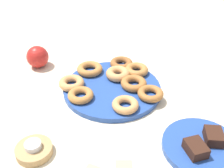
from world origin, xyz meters
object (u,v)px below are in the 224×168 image
Objects in this scene: apple at (38,57)px; brownie_near at (214,136)px; donut_2 at (137,70)px; candle_holder at (34,150)px; donut_plate at (112,88)px; donut_3 at (81,95)px; tealight at (33,145)px; donut_8 at (134,84)px; donut_7 at (71,84)px; donut_0 at (150,94)px; cake_plate at (202,147)px; donut_1 at (125,105)px; donut_6 at (121,63)px; brownie_far at (196,148)px; donut_4 at (118,74)px; donut_5 at (90,69)px.

brownie_near is at bearing 144.00° from apple.
donut_2 is 0.45m from candle_holder.
donut_plate is 4.02× the size of donut_3.
brownie_near is 0.46m from tealight.
donut_8 is 1.04× the size of apple.
donut_7 is 1.49× the size of brownie_near.
cake_plate is (-0.11, 0.20, -0.02)m from donut_0.
donut_1 is 0.20m from donut_7.
apple is (0.32, -0.26, 0.01)m from donut_1.
donut_0 is 0.98× the size of donut_6.
brownie_near and brownie_far have the same top height.
candle_holder is (0.28, 0.35, -0.02)m from donut_2.
donut_0 is 0.88× the size of candle_holder.
donut_6 is (-0.01, -0.07, -0.00)m from donut_4.
donut_5 is 0.11m from donut_7.
donut_3 is 0.98× the size of apple.
brownie_near reaches higher than donut_3.
brownie_near is at bearing 128.88° from donut_8.
donut_5 is 0.18m from donut_8.
donut_plate is 0.33m from candle_holder.
donut_5 is 0.98× the size of candle_holder.
donut_7 is 0.44m from brownie_far.
candle_holder is at bearing 34.56° from donut_1.
donut_7 reaches higher than candle_holder.
donut_8 is 0.30m from brownie_near.
apple is at bearing -39.59° from donut_1.
brownie_near is 0.68× the size of apple.
donut_2 reaches higher than tealight.
donut_0 is at bearing -145.37° from donut_1.
tealight is 0.51× the size of apple.
donut_plate is 0.14m from donut_7.
donut_8 is at bearing 131.78° from donut_4.
donut_4 is at bearing -50.53° from brownie_near.
donut_8 is 0.38m from candle_holder.
apple is (0.09, -0.43, 0.01)m from tealight.
donut_plate is at bearing 70.54° from donut_4.
brownie_near is at bearing 137.59° from donut_plate.
brownie_near is 0.07m from brownie_far.
donut_6 is at bearing -160.01° from donut_5.
apple is at bearing -50.06° from donut_3.
brownie_near is at bearing -175.97° from candle_holder.
donut_4 is 0.08m from donut_6.
donut_0 and donut_3 have the same top height.
donut_8 is 0.38m from tealight.
donut_5 is 1.06× the size of donut_8.
donut_8 is at bearing -57.50° from cake_plate.
donut_2 reaches higher than donut_plate.
donut_0 and donut_6 have the same top height.
donut_plate is at bearing -178.18° from donut_7.
donut_0 is 0.23m from cake_plate.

